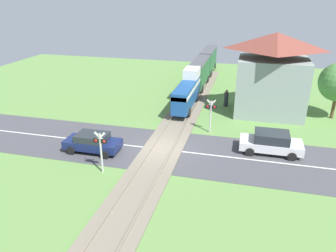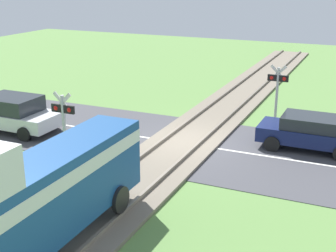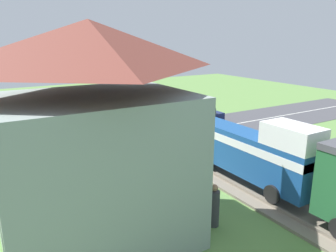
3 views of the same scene
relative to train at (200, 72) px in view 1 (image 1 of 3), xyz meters
name	(u,v)px [view 1 (image 1 of 3)]	position (x,y,z in m)	size (l,w,h in m)	color
ground_plane	(163,150)	(0.00, -15.86, -1.88)	(60.00, 60.00, 0.00)	#5B8442
road_surface	(163,149)	(0.00, -15.86, -1.87)	(48.00, 6.40, 0.02)	#424247
track_bed	(163,149)	(0.00, -15.86, -1.81)	(2.80, 48.00, 0.24)	#756B5B
train	(200,72)	(0.00, 0.00, 0.00)	(1.58, 21.35, 3.18)	navy
car_near_crossing	(93,142)	(-4.64, -17.30, -1.17)	(3.85, 1.84, 1.33)	#141E4C
car_far_side	(271,142)	(7.32, -14.42, -1.10)	(4.18, 2.02, 1.51)	silver
crossing_signal_west_approach	(101,146)	(-2.81, -19.72, -0.12)	(0.90, 0.18, 2.72)	#B7B7B7
crossing_signal_east_approach	(211,111)	(2.81, -12.00, -0.12)	(0.90, 0.18, 2.72)	#B7B7B7
station_building	(272,76)	(7.34, -6.56, 1.62)	(6.31, 4.84, 7.18)	gray
pedestrian_by_station	(226,99)	(3.48, -5.35, -1.14)	(0.40, 0.40, 1.63)	#333338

